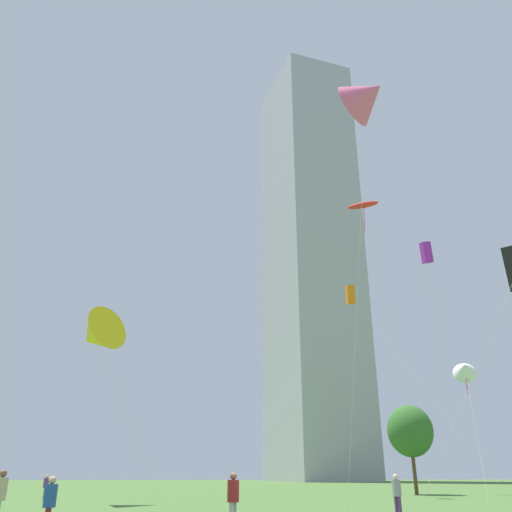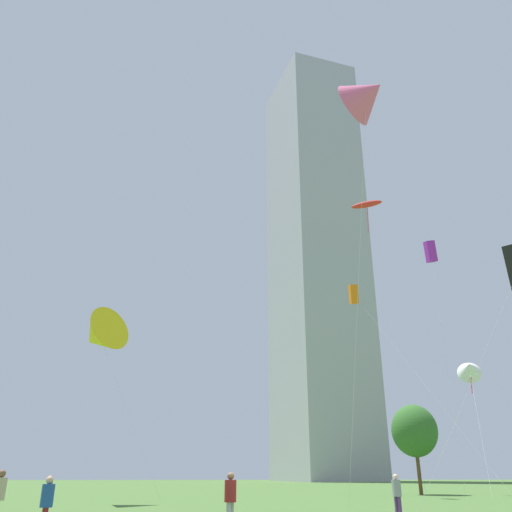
{
  "view_description": "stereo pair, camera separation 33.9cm",
  "coord_description": "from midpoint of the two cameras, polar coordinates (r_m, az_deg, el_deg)",
  "views": [
    {
      "loc": [
        -1.85,
        -17.91,
        1.67
      ],
      "look_at": [
        0.63,
        6.61,
        11.89
      ],
      "focal_mm": 36.83,
      "sensor_mm": 36.0,
      "label": 1
    },
    {
      "loc": [
        -1.52,
        -17.95,
        1.67
      ],
      "look_at": [
        0.63,
        6.61,
        11.89
      ],
      "focal_mm": 36.83,
      "sensor_mm": 36.0,
      "label": 2
    }
  ],
  "objects": [
    {
      "name": "kite_flying_1",
      "position": [
        58.52,
        18.58,
        0.44
      ],
      "size": [
        2.42,
        4.87,
        24.6
      ],
      "color": "silver",
      "rests_on": "ground"
    },
    {
      "name": "person_standing_2",
      "position": [
        40.97,
        -21.27,
        -22.22
      ],
      "size": [
        0.35,
        0.35,
        1.56
      ],
      "rotation": [
        0.0,
        0.0,
        1.99
      ],
      "color": "#3F593F",
      "rests_on": "ground"
    },
    {
      "name": "person_standing_4",
      "position": [
        17.47,
        -21.23,
        -23.62
      ],
      "size": [
        0.35,
        0.35,
        1.59
      ],
      "rotation": [
        0.0,
        0.0,
        4.85
      ],
      "color": "maroon",
      "rests_on": "ground"
    },
    {
      "name": "park_tree_0",
      "position": [
        50.38,
        17.02,
        -17.7
      ],
      "size": [
        3.95,
        3.95,
        7.32
      ],
      "color": "brown",
      "rests_on": "ground"
    },
    {
      "name": "kite_flying_4",
      "position": [
        31.43,
        12.21,
        16.69
      ],
      "size": [
        3.64,
        6.94,
        22.81
      ],
      "color": "silver",
      "rests_on": "ground"
    },
    {
      "name": "kite_flying_7",
      "position": [
        36.89,
        -16.39,
        -8.25
      ],
      "size": [
        6.67,
        5.43,
        12.02
      ],
      "color": "silver",
      "rests_on": "ground"
    },
    {
      "name": "person_standing_1",
      "position": [
        18.29,
        -2.22,
        -24.67
      ],
      "size": [
        0.38,
        0.38,
        1.69
      ],
      "rotation": [
        0.0,
        0.0,
        1.01
      ],
      "color": "gray",
      "rests_on": "ground"
    },
    {
      "name": "person_standing_6",
      "position": [
        24.11,
        15.48,
        -23.51
      ],
      "size": [
        0.36,
        0.36,
        1.64
      ],
      "rotation": [
        0.0,
        0.0,
        5.25
      ],
      "color": "#593372",
      "rests_on": "ground"
    },
    {
      "name": "kite_flying_3",
      "position": [
        46.71,
        10.78,
        -4.14
      ],
      "size": [
        6.51,
        10.53,
        17.02
      ],
      "color": "silver",
      "rests_on": "ground"
    },
    {
      "name": "distant_highrise_0",
      "position": [
        138.94,
        6.61,
        0.2
      ],
      "size": [
        23.74,
        27.76,
        110.0
      ],
      "primitive_type": "cube",
      "rotation": [
        0.0,
        0.0,
        0.24
      ],
      "color": "#A8A8AD",
      "rests_on": "ground"
    },
    {
      "name": "kite_flying_2",
      "position": [
        50.84,
        22.33,
        -11.24
      ],
      "size": [
        4.47,
        7.88,
        11.42
      ],
      "color": "silver",
      "rests_on": "ground"
    },
    {
      "name": "kite_flying_6",
      "position": [
        60.86,
        12.08,
        5.44
      ],
      "size": [
        3.46,
        6.01,
        30.2
      ],
      "color": "silver",
      "rests_on": "ground"
    }
  ]
}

